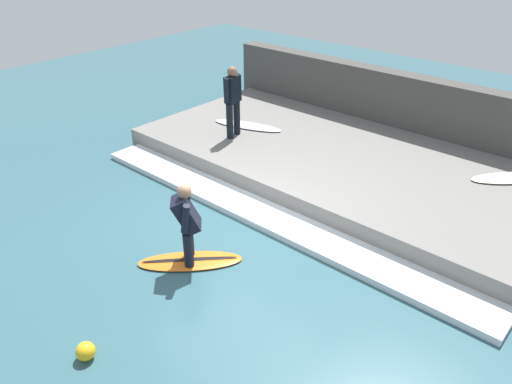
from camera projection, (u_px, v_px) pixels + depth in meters
ground_plane at (237, 237)px, 9.03m from camera, size 28.00×28.00×0.00m
concrete_ledge at (341, 163)px, 11.16m from camera, size 4.40×9.43×0.44m
back_wall at (397, 107)px, 12.45m from camera, size 0.50×9.90×1.74m
wave_foam_crest at (266, 216)px, 9.53m from camera, size 0.80×8.96×0.12m
surfboard_riding at (190, 261)px, 8.34m from camera, size 1.63×1.60×0.07m
surfer_riding at (187, 220)px, 7.94m from camera, size 0.60×0.60×1.42m
surfer_waiting_near at (233, 98)px, 11.50m from camera, size 0.56×0.31×1.67m
surfboard_waiting_near at (248, 125)px, 12.45m from camera, size 0.97×1.85×0.06m
surfboard_spare at (511, 178)px, 10.00m from camera, size 1.57×1.51×0.06m
marker_buoy at (85, 351)px, 6.50m from camera, size 0.26×0.26×0.26m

